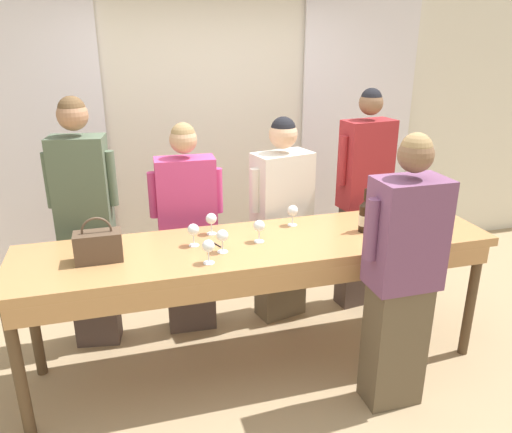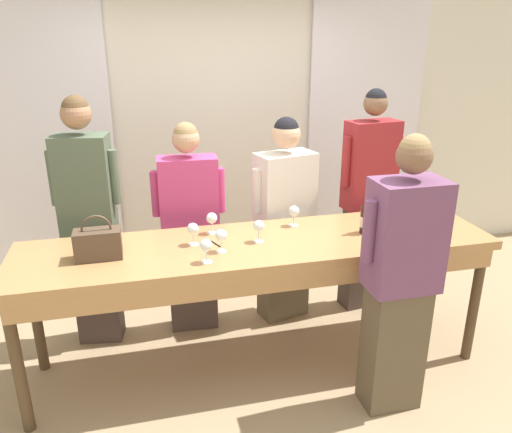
{
  "view_description": "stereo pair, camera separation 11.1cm",
  "coord_description": "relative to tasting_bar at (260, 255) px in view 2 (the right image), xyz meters",
  "views": [
    {
      "loc": [
        -0.84,
        -2.9,
        2.25
      ],
      "look_at": [
        0.0,
        0.08,
        1.1
      ],
      "focal_mm": 35.0,
      "sensor_mm": 36.0,
      "label": 1
    },
    {
      "loc": [
        -0.73,
        -2.93,
        2.25
      ],
      "look_at": [
        0.0,
        0.08,
        1.1
      ],
      "focal_mm": 35.0,
      "sensor_mm": 36.0,
      "label": 2
    }
  ],
  "objects": [
    {
      "name": "guest_pink_top",
      "position": [
        -0.39,
        0.63,
        -0.02
      ],
      "size": [
        0.55,
        0.23,
        1.65
      ],
      "color": "#473833",
      "rests_on": "ground_plane"
    },
    {
      "name": "wine_glass_front_right",
      "position": [
        0.31,
        0.24,
        0.19
      ],
      "size": [
        0.08,
        0.08,
        0.15
      ],
      "color": "white",
      "rests_on": "tasting_bar"
    },
    {
      "name": "guest_cream_sweater",
      "position": [
        0.36,
        0.63,
        -0.02
      ],
      "size": [
        0.56,
        0.35,
        1.66
      ],
      "color": "brown",
      "rests_on": "ground_plane"
    },
    {
      "name": "wine_glass_center_left",
      "position": [
        -0.27,
        -0.07,
        0.19
      ],
      "size": [
        0.08,
        0.08,
        0.15
      ],
      "color": "white",
      "rests_on": "tasting_bar"
    },
    {
      "name": "pen",
      "position": [
        -0.28,
        0.05,
        0.09
      ],
      "size": [
        0.05,
        0.12,
        0.01
      ],
      "color": "black",
      "rests_on": "tasting_bar"
    },
    {
      "name": "wine_glass_front_mid",
      "position": [
        -0.28,
        0.24,
        0.19
      ],
      "size": [
        0.08,
        0.08,
        0.15
      ],
      "color": "white",
      "rests_on": "tasting_bar"
    },
    {
      "name": "guest_striped_shirt",
      "position": [
        1.07,
        0.63,
        0.09
      ],
      "size": [
        0.53,
        0.27,
        1.85
      ],
      "color": "#473833",
      "rests_on": "ground_plane"
    },
    {
      "name": "tasting_bar",
      "position": [
        0.0,
        0.0,
        0.0
      ],
      "size": [
        3.14,
        0.75,
        0.95
      ],
      "color": "#B27F4C",
      "rests_on": "ground_plane"
    },
    {
      "name": "handbag",
      "position": [
        -1.01,
        0.01,
        0.18
      ],
      "size": [
        0.28,
        0.14,
        0.28
      ],
      "color": "brown",
      "rests_on": "tasting_bar"
    },
    {
      "name": "wine_bottle",
      "position": [
        0.75,
        0.0,
        0.2
      ],
      "size": [
        0.08,
        0.08,
        0.31
      ],
      "color": "black",
      "rests_on": "tasting_bar"
    },
    {
      "name": "guest_olive_jacket",
      "position": [
        -1.11,
        0.63,
        0.1
      ],
      "size": [
        0.49,
        0.29,
        1.86
      ],
      "color": "#473833",
      "rests_on": "ground_plane"
    },
    {
      "name": "wine_glass_center_mid",
      "position": [
        -0.42,
        0.08,
        0.19
      ],
      "size": [
        0.08,
        0.08,
        0.15
      ],
      "color": "white",
      "rests_on": "tasting_bar"
    },
    {
      "name": "potted_plant",
      "position": [
        2.05,
        1.39,
        -0.52
      ],
      "size": [
        0.32,
        0.32,
        0.63
      ],
      "color": "#935B3D",
      "rests_on": "ground_plane"
    },
    {
      "name": "host_pouring",
      "position": [
        0.71,
        -0.57,
        0.02
      ],
      "size": [
        0.52,
        0.27,
        1.75
      ],
      "color": "brown",
      "rests_on": "ground_plane"
    },
    {
      "name": "curtain_panel_left",
      "position": [
        -1.51,
        1.69,
        0.48
      ],
      "size": [
        1.17,
        0.03,
        2.69
      ],
      "color": "white",
      "rests_on": "ground_plane"
    },
    {
      "name": "wall_back",
      "position": [
        0.0,
        1.75,
        0.53
      ],
      "size": [
        12.0,
        0.06,
        2.8
      ],
      "color": "silver",
      "rests_on": "ground_plane"
    },
    {
      "name": "ground_plane",
      "position": [
        0.0,
        0.02,
        -0.87
      ],
      "size": [
        18.0,
        18.0,
        0.0
      ],
      "primitive_type": "plane",
      "color": "tan"
    },
    {
      "name": "wine_glass_center_right",
      "position": [
        -0.38,
        -0.21,
        0.19
      ],
      "size": [
        0.08,
        0.08,
        0.15
      ],
      "color": "white",
      "rests_on": "tasting_bar"
    },
    {
      "name": "curtain_panel_right",
      "position": [
        1.51,
        1.69,
        0.48
      ],
      "size": [
        1.17,
        0.03,
        2.69
      ],
      "color": "white",
      "rests_on": "ground_plane"
    },
    {
      "name": "wine_glass_front_left",
      "position": [
        -0.0,
        0.03,
        0.19
      ],
      "size": [
        0.08,
        0.08,
        0.15
      ],
      "color": "white",
      "rests_on": "tasting_bar"
    }
  ]
}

